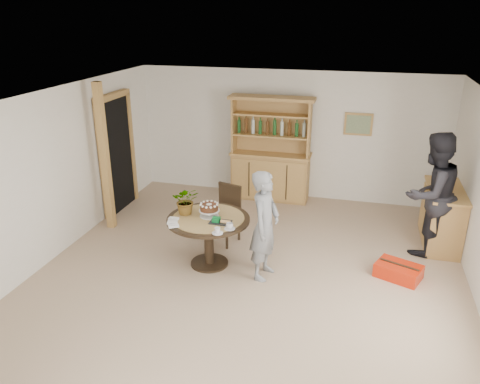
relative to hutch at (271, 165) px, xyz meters
name	(u,v)px	position (x,y,z in m)	size (l,w,h in m)	color
ground	(244,284)	(0.30, -3.24, -0.69)	(7.00, 7.00, 0.00)	tan
room_shell	(245,164)	(0.30, -3.23, 1.05)	(6.04, 7.04, 2.52)	white
doorway	(117,152)	(-2.63, -1.24, 0.42)	(0.13, 1.10, 2.18)	black
pine_post	(105,158)	(-2.40, -2.04, 0.56)	(0.12, 0.12, 2.50)	tan
hutch	(271,165)	(0.00, 0.00, 0.00)	(1.62, 0.54, 2.04)	tan
sideboard	(442,217)	(3.04, -1.24, -0.22)	(0.54, 1.26, 0.94)	tan
dining_table	(209,227)	(-0.34, -2.83, -0.08)	(1.20, 1.20, 0.76)	black
dining_chair	(226,210)	(-0.32, -2.01, -0.15)	(0.53, 0.53, 0.95)	black
birthday_cake	(209,208)	(-0.34, -2.78, 0.19)	(0.30, 0.30, 0.20)	white
flower_vase	(186,200)	(-0.69, -2.78, 0.28)	(0.38, 0.33, 0.42)	#3F7233
gift_tray	(220,221)	(-0.13, -2.96, 0.10)	(0.30, 0.20, 0.08)	black
coffee_cup_a	(230,226)	(0.06, -3.11, 0.11)	(0.15, 0.15, 0.09)	silver
coffee_cup_b	(217,231)	(-0.06, -3.28, 0.11)	(0.15, 0.15, 0.08)	silver
napkins	(173,222)	(-0.75, -3.14, 0.09)	(0.24, 0.33, 0.03)	white
teen_boy	(265,225)	(0.51, -2.93, 0.09)	(0.57, 0.37, 1.57)	slate
adult_person	(431,195)	(2.77, -1.61, 0.27)	(0.93, 0.73, 1.92)	black
red_suitcase	(398,271)	(2.36, -2.50, -0.59)	(0.71, 0.60, 0.21)	red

